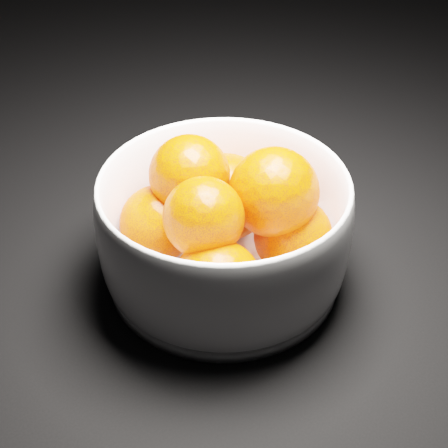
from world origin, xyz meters
TOP-DOWN VIEW (x-y plane):
  - bowl at (0.21, 0.15)m, footprint 0.24×0.24m
  - orange_pile at (0.21, 0.16)m, footprint 0.18×0.19m

SIDE VIEW (x-z plane):
  - bowl at x=0.21m, z-range 0.00..0.12m
  - orange_pile at x=0.21m, z-range 0.01..0.14m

